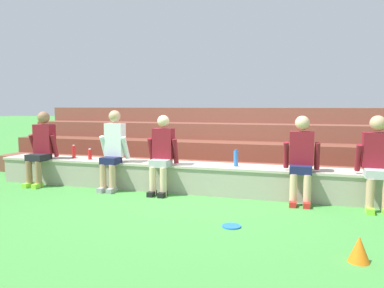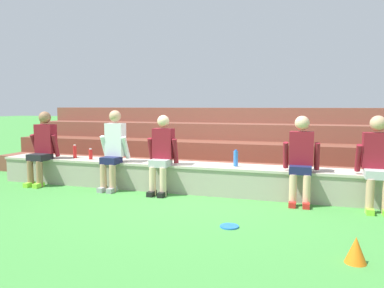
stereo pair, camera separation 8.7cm
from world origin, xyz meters
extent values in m
plane|color=#428E3D|center=(0.00, 0.00, 0.00)|extent=(80.00, 80.00, 0.00)
cube|color=#A8A08E|center=(0.00, 0.29, 0.24)|extent=(7.93, 0.57, 0.48)
cube|color=#BCB39F|center=(0.00, 0.29, 0.46)|extent=(7.97, 0.61, 0.04)
cube|color=brown|center=(0.00, 1.22, 0.18)|extent=(10.08, 0.71, 0.36)
cube|color=brown|center=(0.00, 1.93, 0.36)|extent=(10.08, 0.71, 0.71)
cube|color=brown|center=(0.00, 2.64, 0.54)|extent=(10.08, 0.71, 1.07)
cube|color=brown|center=(0.00, 3.34, 0.71)|extent=(10.08, 0.71, 1.43)
cylinder|color=#996B4C|center=(-3.19, -0.24, 0.24)|extent=(0.11, 0.11, 0.48)
cylinder|color=#996B4C|center=(-2.98, -0.24, 0.24)|extent=(0.11, 0.11, 0.48)
cube|color=#8CD833|center=(-3.19, -0.28, 0.04)|extent=(0.10, 0.22, 0.08)
cube|color=#8CD833|center=(-2.98, -0.28, 0.04)|extent=(0.10, 0.22, 0.08)
cube|color=black|center=(-3.09, -0.10, 0.53)|extent=(0.33, 0.35, 0.12)
cube|color=maroon|center=(-3.09, 0.09, 0.86)|extent=(0.37, 0.20, 0.54)
sphere|color=#996B4C|center=(-3.09, 0.09, 1.26)|extent=(0.22, 0.22, 0.22)
cylinder|color=maroon|center=(-3.32, 0.07, 0.73)|extent=(0.08, 0.22, 0.42)
cylinder|color=maroon|center=(-2.85, 0.07, 0.73)|extent=(0.08, 0.18, 0.43)
cylinder|color=tan|center=(-1.69, -0.19, 0.24)|extent=(0.11, 0.11, 0.48)
cylinder|color=tan|center=(-1.51, -0.19, 0.24)|extent=(0.11, 0.11, 0.48)
cube|color=#99999E|center=(-1.69, -0.23, 0.04)|extent=(0.10, 0.22, 0.08)
cube|color=#99999E|center=(-1.51, -0.23, 0.04)|extent=(0.10, 0.22, 0.08)
cube|color=#191E47|center=(-1.60, -0.07, 0.53)|extent=(0.29, 0.30, 0.12)
cube|color=white|center=(-1.60, 0.10, 0.88)|extent=(0.33, 0.20, 0.59)
sphere|color=tan|center=(-1.60, 0.10, 1.29)|extent=(0.21, 0.21, 0.21)
cylinder|color=white|center=(-1.82, 0.08, 0.75)|extent=(0.08, 0.23, 0.42)
cylinder|color=white|center=(-1.39, 0.08, 0.75)|extent=(0.08, 0.24, 0.42)
cylinder|color=beige|center=(-0.76, -0.20, 0.24)|extent=(0.11, 0.11, 0.48)
cylinder|color=beige|center=(-0.57, -0.20, 0.24)|extent=(0.11, 0.11, 0.48)
cube|color=black|center=(-0.76, -0.24, 0.04)|extent=(0.10, 0.22, 0.08)
cube|color=black|center=(-0.57, -0.24, 0.04)|extent=(0.10, 0.22, 0.08)
cube|color=#B2B2B7|center=(-0.67, -0.08, 0.53)|extent=(0.31, 0.31, 0.12)
cube|color=maroon|center=(-0.67, 0.05, 0.84)|extent=(0.34, 0.20, 0.51)
sphere|color=beige|center=(-0.67, 0.05, 1.22)|extent=(0.21, 0.21, 0.21)
cylinder|color=maroon|center=(-0.89, 0.03, 0.73)|extent=(0.08, 0.19, 0.43)
cylinder|color=maroon|center=(-0.45, 0.03, 0.73)|extent=(0.08, 0.18, 0.43)
cylinder|color=#DBAD89|center=(1.48, -0.18, 0.24)|extent=(0.11, 0.11, 0.48)
cylinder|color=#DBAD89|center=(1.68, -0.18, 0.24)|extent=(0.11, 0.11, 0.48)
cube|color=red|center=(1.48, -0.22, 0.04)|extent=(0.10, 0.22, 0.08)
cube|color=red|center=(1.68, -0.22, 0.04)|extent=(0.10, 0.22, 0.08)
cube|color=#191E47|center=(1.58, -0.06, 0.53)|extent=(0.32, 0.29, 0.12)
cube|color=maroon|center=(1.58, 0.09, 0.84)|extent=(0.35, 0.20, 0.51)
sphere|color=#DBAD89|center=(1.58, 0.09, 1.22)|extent=(0.22, 0.22, 0.22)
cylinder|color=maroon|center=(1.35, 0.07, 0.72)|extent=(0.08, 0.20, 0.42)
cylinder|color=maroon|center=(1.81, 0.07, 0.72)|extent=(0.08, 0.17, 0.43)
cylinder|color=tan|center=(2.51, -0.23, 0.24)|extent=(0.11, 0.11, 0.48)
cube|color=#8CD833|center=(2.51, -0.27, 0.04)|extent=(0.10, 0.22, 0.08)
cube|color=#B2B2B7|center=(2.61, -0.09, 0.53)|extent=(0.34, 0.34, 0.12)
cube|color=maroon|center=(2.61, 0.07, 0.84)|extent=(0.38, 0.20, 0.51)
sphere|color=tan|center=(2.61, 0.07, 1.23)|extent=(0.22, 0.22, 0.22)
cylinder|color=maroon|center=(2.37, 0.05, 0.73)|extent=(0.08, 0.23, 0.42)
cylinder|color=red|center=(-2.59, 0.28, 0.60)|extent=(0.06, 0.06, 0.24)
cylinder|color=white|center=(-2.59, 0.28, 0.73)|extent=(0.04, 0.04, 0.02)
cylinder|color=blue|center=(0.54, 0.26, 0.61)|extent=(0.07, 0.07, 0.25)
cylinder|color=blue|center=(0.54, 0.26, 0.75)|extent=(0.04, 0.04, 0.02)
cylinder|color=red|center=(-2.21, 0.24, 0.57)|extent=(0.07, 0.07, 0.18)
cylinder|color=white|center=(-2.21, 0.24, 0.68)|extent=(0.04, 0.04, 0.02)
cylinder|color=blue|center=(0.80, -1.42, 0.01)|extent=(0.23, 0.23, 0.02)
cone|color=orange|center=(2.16, -2.09, 0.13)|extent=(0.20, 0.20, 0.25)
camera|label=1|loc=(1.66, -5.84, 1.48)|focal=35.20mm
camera|label=2|loc=(1.74, -5.82, 1.48)|focal=35.20mm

